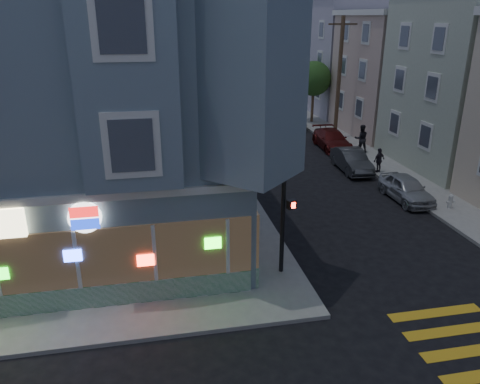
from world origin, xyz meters
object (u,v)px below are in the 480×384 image
object	(u,v)px
pedestrian_b	(379,160)
parked_car_b	(352,160)
parked_car_d	(289,121)
traffic_signal	(285,187)
street_tree_near	(314,79)
pedestrian_a	(361,139)
utility_pole	(339,77)
fire_hydrant	(450,201)
parked_car_c	(332,140)
parked_car_a	(406,188)
street_tree_far	(288,69)

from	to	relation	value
pedestrian_b	parked_car_b	xyz separation A→B (m)	(-1.35, 0.92, -0.21)
parked_car_d	traffic_signal	distance (m)	25.05
street_tree_near	parked_car_d	distance (m)	4.40
pedestrian_a	parked_car_b	bearing A→B (deg)	66.50
utility_pole	fire_hydrant	bearing A→B (deg)	-89.46
parked_car_c	fire_hydrant	world-z (taller)	parked_car_c
pedestrian_a	parked_car_b	size ratio (longest dim) A/B	0.47
utility_pole	traffic_signal	xyz separation A→B (m)	(-9.78, -19.13, -1.26)
parked_car_a	fire_hydrant	distance (m)	2.25
parked_car_b	parked_car_c	world-z (taller)	parked_car_b
pedestrian_a	parked_car_a	bearing A→B (deg)	89.55
street_tree_far	fire_hydrant	size ratio (longest dim) A/B	7.40
utility_pole	parked_car_c	bearing A→B (deg)	-116.68
fire_hydrant	traffic_signal	bearing A→B (deg)	-156.01
street_tree_near	pedestrian_a	bearing A→B (deg)	-90.42
utility_pole	pedestrian_a	bearing A→B (deg)	-88.36
pedestrian_b	parked_car_c	xyz separation A→B (m)	(-0.60, 6.12, -0.22)
utility_pole	fire_hydrant	xyz separation A→B (m)	(0.14, -14.71, -4.27)
utility_pole	street_tree_far	bearing A→B (deg)	89.18
utility_pole	street_tree_near	world-z (taller)	utility_pole
street_tree_near	parked_car_b	size ratio (longest dim) A/B	1.28
parked_car_c	fire_hydrant	distance (m)	12.21
traffic_signal	utility_pole	bearing A→B (deg)	44.21
pedestrian_b	parked_car_c	size ratio (longest dim) A/B	0.32
street_tree_near	traffic_signal	bearing A→B (deg)	-111.65
street_tree_far	parked_car_c	world-z (taller)	street_tree_far
utility_pole	street_tree_far	world-z (taller)	utility_pole
parked_car_a	fire_hydrant	bearing A→B (deg)	-50.47
pedestrian_a	parked_car_c	bearing A→B (deg)	-42.28
pedestrian_a	parked_car_a	distance (m)	8.76
street_tree_far	traffic_signal	xyz separation A→B (m)	(-9.98, -33.13, -0.40)
pedestrian_a	pedestrian_b	distance (m)	4.43
parked_car_c	traffic_signal	world-z (taller)	traffic_signal
pedestrian_b	fire_hydrant	world-z (taller)	pedestrian_b
utility_pole	traffic_signal	bearing A→B (deg)	-117.07
utility_pole	traffic_signal	distance (m)	21.52
street_tree_far	parked_car_d	xyz separation A→B (m)	(-2.53, -9.38, -3.33)
utility_pole	fire_hydrant	size ratio (longest dim) A/B	12.57
street_tree_near	parked_car_a	world-z (taller)	street_tree_near
street_tree_far	pedestrian_b	world-z (taller)	street_tree_far
street_tree_far	parked_car_a	bearing A→B (deg)	-93.18
street_tree_far	traffic_signal	world-z (taller)	street_tree_far
parked_car_a	parked_car_d	distance (m)	17.63
utility_pole	pedestrian_a	size ratio (longest dim) A/B	4.62
fire_hydrant	parked_car_d	bearing A→B (deg)	97.28
street_tree_far	parked_car_d	bearing A→B (deg)	-105.08
street_tree_far	traffic_signal	size ratio (longest dim) A/B	1.06
parked_car_b	traffic_signal	xyz separation A→B (m)	(-7.72, -11.34, 2.85)
traffic_signal	fire_hydrant	bearing A→B (deg)	5.27
utility_pole	parked_car_b	distance (m)	9.04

